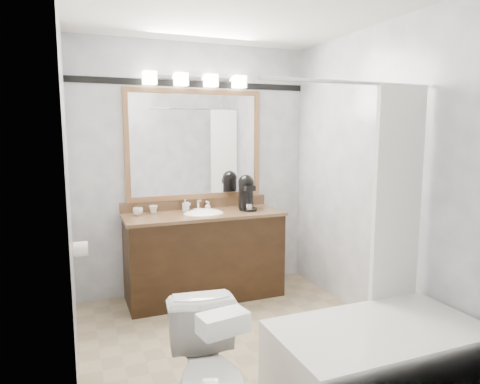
# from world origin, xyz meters

# --- Properties ---
(room) EXTENTS (2.42, 2.62, 2.52)m
(room) POSITION_xyz_m (0.00, 0.00, 1.25)
(room) COLOR tan
(room) RESTS_ON ground
(vanity) EXTENTS (1.53, 0.58, 0.97)m
(vanity) POSITION_xyz_m (0.00, 1.02, 0.44)
(vanity) COLOR black
(vanity) RESTS_ON ground
(mirror) EXTENTS (1.40, 0.04, 1.10)m
(mirror) POSITION_xyz_m (0.00, 1.28, 1.50)
(mirror) COLOR #9A6D45
(mirror) RESTS_ON room
(vanity_light_bar) EXTENTS (1.02, 0.14, 0.12)m
(vanity_light_bar) POSITION_xyz_m (0.00, 1.23, 2.13)
(vanity_light_bar) COLOR silver
(vanity_light_bar) RESTS_ON room
(accent_stripe) EXTENTS (2.40, 0.01, 0.06)m
(accent_stripe) POSITION_xyz_m (0.00, 1.29, 2.10)
(accent_stripe) COLOR black
(accent_stripe) RESTS_ON room
(bathtub) EXTENTS (1.30, 0.75, 1.96)m
(bathtub) POSITION_xyz_m (0.55, -0.90, 0.28)
(bathtub) COLOR white
(bathtub) RESTS_ON ground
(tp_roll) EXTENTS (0.11, 0.12, 0.12)m
(tp_roll) POSITION_xyz_m (-1.14, 0.66, 0.70)
(tp_roll) COLOR white
(tp_roll) RESTS_ON room
(toilet) EXTENTS (0.48, 0.74, 0.71)m
(toilet) POSITION_xyz_m (-0.56, -0.92, 0.35)
(toilet) COLOR white
(toilet) RESTS_ON ground
(tissue_box) EXTENTS (0.25, 0.16, 0.09)m
(tissue_box) POSITION_xyz_m (-0.56, -1.12, 0.75)
(tissue_box) COLOR white
(tissue_box) RESTS_ON toilet
(coffee_maker) EXTENTS (0.18, 0.23, 0.35)m
(coffee_maker) POSITION_xyz_m (0.45, 1.04, 1.03)
(coffee_maker) COLOR black
(coffee_maker) RESTS_ON vanity
(cup_left) EXTENTS (0.11, 0.11, 0.07)m
(cup_left) POSITION_xyz_m (-0.61, 1.14, 0.89)
(cup_left) COLOR white
(cup_left) RESTS_ON vanity
(cup_right) EXTENTS (0.10, 0.10, 0.08)m
(cup_right) POSITION_xyz_m (-0.46, 1.19, 0.89)
(cup_right) COLOR white
(cup_right) RESTS_ON vanity
(soap_bottle_a) EXTENTS (0.06, 0.06, 0.12)m
(soap_bottle_a) POSITION_xyz_m (-0.14, 1.18, 0.91)
(soap_bottle_a) COLOR white
(soap_bottle_a) RESTS_ON vanity
(soap_bottle_b) EXTENTS (0.07, 0.07, 0.07)m
(soap_bottle_b) POSITION_xyz_m (0.09, 1.18, 0.89)
(soap_bottle_b) COLOR white
(soap_bottle_b) RESTS_ON vanity
(soap_bar) EXTENTS (0.09, 0.07, 0.03)m
(soap_bar) POSITION_xyz_m (-0.02, 1.13, 0.86)
(soap_bar) COLOR beige
(soap_bar) RESTS_ON vanity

